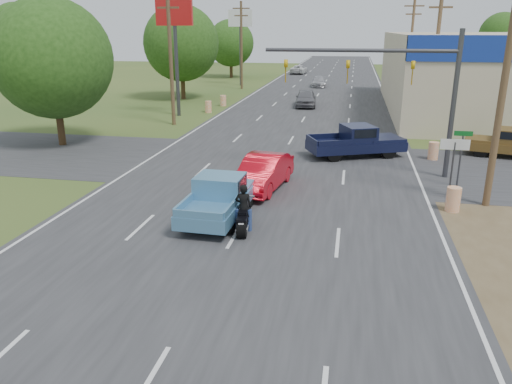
% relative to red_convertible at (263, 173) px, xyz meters
% --- Properties ---
extents(ground, '(200.00, 200.00, 0.00)m').
position_rel_red_convertible_xyz_m(ground, '(-0.01, -13.43, -0.77)').
color(ground, '#365220').
rests_on(ground, ground).
extents(main_road, '(15.00, 180.00, 0.02)m').
position_rel_red_convertible_xyz_m(main_road, '(-0.01, 26.57, -0.76)').
color(main_road, '#2D2D30').
rests_on(main_road, ground).
extents(cross_road, '(120.00, 10.00, 0.02)m').
position_rel_red_convertible_xyz_m(cross_road, '(-0.01, 4.57, -0.76)').
color(cross_road, '#2D2D30').
rests_on(cross_road, ground).
extents(utility_pole_1, '(2.00, 0.28, 10.00)m').
position_rel_red_convertible_xyz_m(utility_pole_1, '(9.49, -0.43, 4.55)').
color(utility_pole_1, '#4C3823').
rests_on(utility_pole_1, ground).
extents(utility_pole_2, '(2.00, 0.28, 10.00)m').
position_rel_red_convertible_xyz_m(utility_pole_2, '(9.49, 17.57, 4.55)').
color(utility_pole_2, '#4C3823').
rests_on(utility_pole_2, ground).
extents(utility_pole_3, '(2.00, 0.28, 10.00)m').
position_rel_red_convertible_xyz_m(utility_pole_3, '(9.49, 35.57, 4.55)').
color(utility_pole_3, '#4C3823').
rests_on(utility_pole_3, ground).
extents(utility_pole_5, '(2.00, 0.28, 10.00)m').
position_rel_red_convertible_xyz_m(utility_pole_5, '(-9.51, 14.57, 4.55)').
color(utility_pole_5, '#4C3823').
rests_on(utility_pole_5, ground).
extents(utility_pole_6, '(2.00, 0.28, 10.00)m').
position_rel_red_convertible_xyz_m(utility_pole_6, '(-9.51, 38.57, 4.55)').
color(utility_pole_6, '#4C3823').
rests_on(utility_pole_6, ground).
extents(tree_0, '(7.14, 7.14, 8.84)m').
position_rel_red_convertible_xyz_m(tree_0, '(-14.01, 6.57, 4.49)').
color(tree_0, '#422D19').
rests_on(tree_0, ground).
extents(tree_1, '(7.56, 7.56, 9.36)m').
position_rel_red_convertible_xyz_m(tree_1, '(-13.51, 28.57, 4.80)').
color(tree_1, '#422D19').
rests_on(tree_1, ground).
extents(tree_2, '(6.72, 6.72, 8.32)m').
position_rel_red_convertible_xyz_m(tree_2, '(-14.21, 52.57, 4.18)').
color(tree_2, '#422D19').
rests_on(tree_2, ground).
extents(tree_4, '(9.24, 9.24, 11.44)m').
position_rel_red_convertible_xyz_m(tree_4, '(-55.01, 61.57, 6.04)').
color(tree_4, '#422D19').
rests_on(tree_4, ground).
extents(tree_5, '(7.98, 7.98, 9.88)m').
position_rel_red_convertible_xyz_m(tree_5, '(29.99, 81.57, 5.11)').
color(tree_5, '#422D19').
rests_on(tree_5, ground).
extents(tree_6, '(8.82, 8.82, 10.92)m').
position_rel_red_convertible_xyz_m(tree_6, '(-30.01, 81.57, 5.73)').
color(tree_6, '#422D19').
rests_on(tree_6, ground).
extents(barrel_0, '(0.56, 0.56, 1.00)m').
position_rel_red_convertible_xyz_m(barrel_0, '(7.99, -1.43, -0.27)').
color(barrel_0, orange).
rests_on(barrel_0, ground).
extents(barrel_1, '(0.56, 0.56, 1.00)m').
position_rel_red_convertible_xyz_m(barrel_1, '(8.39, 7.07, -0.27)').
color(barrel_1, orange).
rests_on(barrel_1, ground).
extents(barrel_2, '(0.56, 0.56, 1.00)m').
position_rel_red_convertible_xyz_m(barrel_2, '(-8.51, 20.57, -0.27)').
color(barrel_2, orange).
rests_on(barrel_2, ground).
extents(barrel_3, '(0.56, 0.56, 1.00)m').
position_rel_red_convertible_xyz_m(barrel_3, '(-8.21, 24.57, -0.27)').
color(barrel_3, orange).
rests_on(barrel_3, ground).
extents(pole_sign_left_near, '(3.00, 0.35, 9.20)m').
position_rel_red_convertible_xyz_m(pole_sign_left_near, '(-10.51, 18.57, 6.40)').
color(pole_sign_left_near, '#3F3F44').
rests_on(pole_sign_left_near, ground).
extents(pole_sign_left_far, '(3.00, 0.35, 9.20)m').
position_rel_red_convertible_xyz_m(pole_sign_left_far, '(-10.51, 42.57, 6.40)').
color(pole_sign_left_far, '#3F3F44').
rests_on(pole_sign_left_far, ground).
extents(lane_sign, '(1.20, 0.08, 2.52)m').
position_rel_red_convertible_xyz_m(lane_sign, '(8.19, 0.57, 1.13)').
color(lane_sign, '#3F3F44').
rests_on(lane_sign, ground).
extents(street_name_sign, '(0.80, 0.08, 2.61)m').
position_rel_red_convertible_xyz_m(street_name_sign, '(8.79, 2.07, 0.84)').
color(street_name_sign, '#3F3F44').
rests_on(street_name_sign, ground).
extents(signal_mast, '(9.12, 0.40, 7.00)m').
position_rel_red_convertible_xyz_m(signal_mast, '(5.82, 3.57, 4.03)').
color(signal_mast, '#3F3F44').
rests_on(signal_mast, ground).
extents(red_convertible, '(2.34, 4.88, 1.54)m').
position_rel_red_convertible_xyz_m(red_convertible, '(0.00, 0.00, 0.00)').
color(red_convertible, red).
rests_on(red_convertible, ground).
extents(motorcycle, '(0.69, 2.21, 1.12)m').
position_rel_red_convertible_xyz_m(motorcycle, '(0.21, -5.08, -0.28)').
color(motorcycle, black).
rests_on(motorcycle, ground).
extents(rider, '(0.65, 0.46, 1.66)m').
position_rel_red_convertible_xyz_m(rider, '(0.20, -5.03, 0.06)').
color(rider, black).
rests_on(rider, ground).
extents(blue_pickup, '(2.11, 5.08, 1.66)m').
position_rel_red_convertible_xyz_m(blue_pickup, '(-1.00, -3.73, 0.07)').
color(blue_pickup, black).
rests_on(blue_pickup, ground).
extents(navy_pickup, '(5.77, 4.04, 1.79)m').
position_rel_red_convertible_xyz_m(navy_pickup, '(4.25, 7.06, 0.13)').
color(navy_pickup, black).
rests_on(navy_pickup, ground).
extents(brown_pickup, '(5.19, 3.03, 1.62)m').
position_rel_red_convertible_xyz_m(brown_pickup, '(12.64, 8.59, 0.05)').
color(brown_pickup, black).
rests_on(brown_pickup, ground).
extents(distant_car_grey, '(2.20, 4.74, 1.57)m').
position_rel_red_convertible_xyz_m(distant_car_grey, '(-0.51, 25.66, 0.01)').
color(distant_car_grey, slate).
rests_on(distant_car_grey, ground).
extents(distant_car_silver, '(1.92, 4.34, 1.24)m').
position_rel_red_convertible_xyz_m(distant_car_silver, '(-0.51, 42.76, -0.15)').
color(distant_car_silver, '#AAAAAE').
rests_on(distant_car_silver, ground).
extents(distant_car_white, '(2.59, 5.03, 1.36)m').
position_rel_red_convertible_xyz_m(distant_car_white, '(-5.01, 60.83, -0.09)').
color(distant_car_white, silver).
rests_on(distant_car_white, ground).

